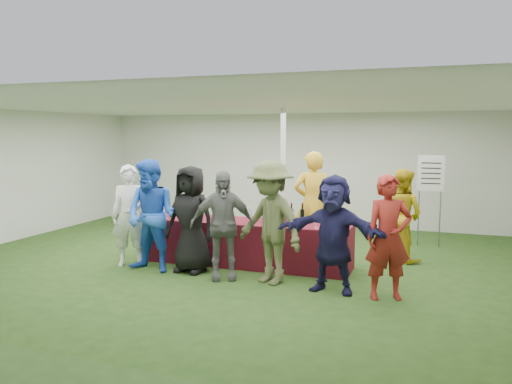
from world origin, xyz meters
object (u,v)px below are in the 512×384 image
(customer_3, at_px, (222,225))
(customer_1, at_px, (151,216))
(customer_0, at_px, (130,216))
(customer_2, at_px, (191,219))
(wine_list_sign, at_px, (431,180))
(dump_bucket, at_px, (340,224))
(staff_pourer, at_px, (312,204))
(staff_back, at_px, (401,215))
(customer_5, at_px, (333,234))
(customer_4, at_px, (270,223))
(serving_table, at_px, (245,243))
(customer_6, at_px, (388,237))

(customer_3, bearing_deg, customer_1, 153.60)
(customer_0, xyz_separation_m, customer_3, (1.76, -0.20, -0.02))
(customer_3, bearing_deg, customer_0, 147.73)
(customer_0, distance_m, customer_2, 1.13)
(wine_list_sign, bearing_deg, customer_3, -130.95)
(wine_list_sign, xyz_separation_m, customer_1, (-4.20, -3.40, -0.41))
(dump_bucket, relative_size, customer_1, 0.14)
(dump_bucket, distance_m, staff_pourer, 1.45)
(staff_back, bearing_deg, customer_5, 100.79)
(customer_2, bearing_deg, customer_1, -156.04)
(staff_pourer, distance_m, customer_0, 3.23)
(staff_pourer, bearing_deg, customer_4, 66.60)
(wine_list_sign, relative_size, customer_4, 0.98)
(wine_list_sign, distance_m, staff_pourer, 2.52)
(serving_table, relative_size, customer_6, 2.14)
(customer_4, bearing_deg, dump_bucket, 61.90)
(wine_list_sign, bearing_deg, dump_bucket, -115.26)
(customer_3, height_order, customer_6, customer_6)
(serving_table, distance_m, staff_back, 2.77)
(customer_2, relative_size, customer_3, 1.03)
(dump_bucket, xyz_separation_m, customer_5, (0.03, -0.75, -0.01))
(wine_list_sign, xyz_separation_m, staff_back, (-0.46, -1.33, -0.51))
(dump_bucket, distance_m, staff_back, 1.61)
(customer_3, bearing_deg, customer_4, -23.29)
(dump_bucket, relative_size, staff_pourer, 0.14)
(staff_pourer, relative_size, customer_3, 1.14)
(customer_4, bearing_deg, serving_table, 156.28)
(staff_pourer, relative_size, customer_5, 1.15)
(dump_bucket, height_order, customer_2, customer_2)
(dump_bucket, bearing_deg, customer_6, -45.91)
(serving_table, xyz_separation_m, staff_pourer, (0.93, 1.03, 0.58))
(customer_1, relative_size, customer_6, 1.08)
(customer_1, height_order, customer_4, customer_4)
(customer_2, bearing_deg, staff_back, 36.89)
(wine_list_sign, distance_m, customer_3, 4.54)
(staff_back, bearing_deg, customer_0, 55.01)
(customer_3, distance_m, customer_4, 0.76)
(customer_1, bearing_deg, serving_table, 41.54)
(serving_table, distance_m, dump_bucket, 1.73)
(staff_back, distance_m, customer_4, 2.69)
(customer_6, bearing_deg, customer_0, 154.20)
(customer_1, xyz_separation_m, customer_2, (0.60, 0.19, -0.05))
(customer_0, relative_size, customer_3, 1.02)
(wine_list_sign, bearing_deg, customer_5, -109.84)
(customer_0, xyz_separation_m, customer_5, (3.47, -0.25, -0.02))
(staff_pourer, xyz_separation_m, customer_3, (-0.95, -1.94, -0.12))
(customer_3, xyz_separation_m, customer_4, (0.76, 0.03, 0.08))
(staff_back, distance_m, customer_0, 4.66)
(staff_pourer, xyz_separation_m, customer_4, (-0.19, -1.91, -0.04))
(wine_list_sign, bearing_deg, customer_0, -145.76)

